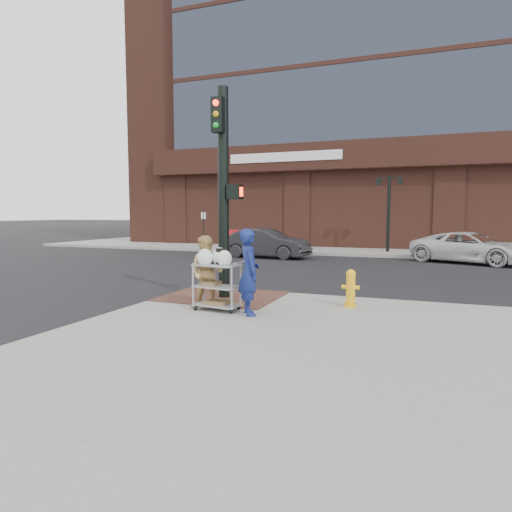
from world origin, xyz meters
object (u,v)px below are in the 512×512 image
at_px(lamp_post, 389,205).
at_px(pedestrian_tan, 207,272).
at_px(minivan_white, 470,248).
at_px(woman_blue, 249,272).
at_px(fire_hydrant, 351,288).
at_px(utility_cart, 217,282).
at_px(sedan_dark, 266,243).
at_px(traffic_signal_pole, 224,187).

height_order(lamp_post, pedestrian_tan, lamp_post).
bearing_deg(minivan_white, pedestrian_tan, 178.73).
height_order(woman_blue, fire_hydrant, woman_blue).
bearing_deg(woman_blue, utility_cart, 45.24).
distance_m(minivan_white, fire_hydrant, 12.52).
xyz_separation_m(sedan_dark, fire_hydrant, (6.00, -11.14, -0.14)).
distance_m(traffic_signal_pole, sedan_dark, 11.70).
bearing_deg(lamp_post, utility_cart, -96.91).
bearing_deg(pedestrian_tan, lamp_post, 75.87).
bearing_deg(minivan_white, lamp_post, 73.46).
bearing_deg(lamp_post, sedan_dark, -142.87).
bearing_deg(utility_cart, sedan_dark, 105.29).
relative_size(lamp_post, pedestrian_tan, 2.54).
bearing_deg(woman_blue, minivan_white, -54.21).
distance_m(woman_blue, sedan_dark, 13.32).
xyz_separation_m(traffic_signal_pole, utility_cart, (0.47, -1.37, -2.08)).
xyz_separation_m(lamp_post, minivan_white, (3.79, -3.15, -1.93)).
height_order(woman_blue, sedan_dark, woman_blue).
xyz_separation_m(utility_cart, fire_hydrant, (2.58, 1.34, -0.17)).
distance_m(pedestrian_tan, minivan_white, 14.67).
xyz_separation_m(lamp_post, fire_hydrant, (0.57, -15.25, -2.04)).
height_order(lamp_post, woman_blue, lamp_post).
height_order(lamp_post, minivan_white, lamp_post).
relative_size(pedestrian_tan, utility_cart, 1.19).
xyz_separation_m(lamp_post, traffic_signal_pole, (-2.48, -15.23, 0.21)).
bearing_deg(fire_hydrant, minivan_white, 75.10).
bearing_deg(fire_hydrant, pedestrian_tan, -156.44).
distance_m(lamp_post, fire_hydrant, 15.40).
distance_m(pedestrian_tan, fire_hydrant, 3.15).
bearing_deg(utility_cart, minivan_white, 66.66).
bearing_deg(lamp_post, traffic_signal_pole, -99.24).
xyz_separation_m(minivan_white, utility_cart, (-5.80, -13.44, 0.06)).
xyz_separation_m(minivan_white, fire_hydrant, (-3.22, -12.10, -0.11)).
relative_size(pedestrian_tan, fire_hydrant, 1.89).
height_order(utility_cart, fire_hydrant, utility_cart).
height_order(traffic_signal_pole, minivan_white, traffic_signal_pole).
distance_m(lamp_post, minivan_white, 5.30).
bearing_deg(pedestrian_tan, sedan_dark, 97.96).
relative_size(traffic_signal_pole, pedestrian_tan, 3.18).
distance_m(lamp_post, sedan_dark, 7.06).
distance_m(woman_blue, fire_hydrant, 2.37).
relative_size(woman_blue, utility_cart, 1.32).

